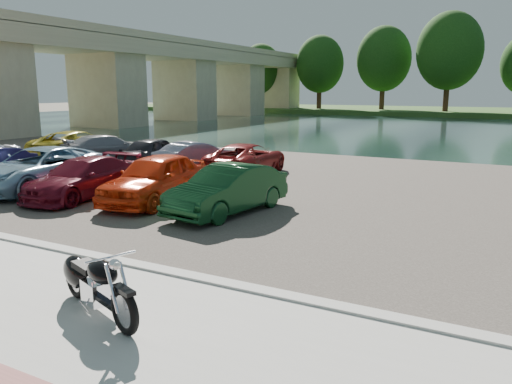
# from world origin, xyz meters

# --- Properties ---
(ground) EXTENTS (200.00, 200.00, 0.00)m
(ground) POSITION_xyz_m (0.00, 0.00, 0.00)
(ground) COLOR #595447
(ground) RESTS_ON ground
(promenade) EXTENTS (60.00, 6.00, 0.10)m
(promenade) POSITION_xyz_m (0.00, -1.00, 0.05)
(promenade) COLOR #B4B2A9
(promenade) RESTS_ON ground
(kerb) EXTENTS (60.00, 0.30, 0.14)m
(kerb) POSITION_xyz_m (0.00, 2.00, 0.07)
(kerb) COLOR #B4B2A9
(kerb) RESTS_ON ground
(parking_lot) EXTENTS (60.00, 18.00, 0.04)m
(parking_lot) POSITION_xyz_m (0.00, 11.00, 0.02)
(parking_lot) COLOR #3F3933
(parking_lot) RESTS_ON ground
(river) EXTENTS (120.00, 40.00, 0.00)m
(river) POSITION_xyz_m (0.00, 40.00, 0.00)
(river) COLOR #172B28
(river) RESTS_ON ground
(far_bank) EXTENTS (120.00, 24.00, 0.60)m
(far_bank) POSITION_xyz_m (0.00, 72.00, 0.30)
(far_bank) COLOR #264B1A
(far_bank) RESTS_ON ground
(bridge) EXTENTS (7.00, 56.00, 8.55)m
(bridge) POSITION_xyz_m (-28.00, 41.02, 5.52)
(bridge) COLOR tan
(bridge) RESTS_ON ground
(motorcycle) EXTENTS (2.24, 1.08, 1.05)m
(motorcycle) POSITION_xyz_m (0.49, 0.17, 0.56)
(motorcycle) COLOR black
(motorcycle) RESTS_ON promenade
(car_2) EXTENTS (2.59, 5.26, 1.43)m
(car_2) POSITION_xyz_m (-8.33, 6.39, 0.76)
(car_2) COLOR #7EA1B7
(car_2) RESTS_ON parking_lot
(car_3) EXTENTS (2.08, 4.40, 1.24)m
(car_3) POSITION_xyz_m (-6.11, 6.19, 0.66)
(car_3) COLOR #5A0C1B
(car_3) RESTS_ON parking_lot
(car_4) EXTENTS (2.21, 4.47, 1.47)m
(car_4) POSITION_xyz_m (-3.65, 6.76, 0.77)
(car_4) COLOR red
(car_4) RESTS_ON parking_lot
(car_5) EXTENTS (1.93, 4.16, 1.32)m
(car_5) POSITION_xyz_m (-0.98, 6.59, 0.70)
(car_5) COLOR #0F3719
(car_5) RESTS_ON parking_lot
(car_6) EXTENTS (2.58, 5.04, 1.36)m
(car_6) POSITION_xyz_m (-13.54, 12.82, 0.72)
(car_6) COLOR gold
(car_6) RESTS_ON parking_lot
(car_7) EXTENTS (3.23, 4.75, 1.28)m
(car_7) POSITION_xyz_m (-11.16, 12.51, 0.68)
(car_7) COLOR gray
(car_7) RESTS_ON parking_lot
(car_8) EXTENTS (1.85, 3.93, 1.30)m
(car_8) POSITION_xyz_m (-8.41, 12.58, 0.69)
(car_8) COLOR black
(car_8) RESTS_ON parking_lot
(car_9) EXTENTS (2.34, 3.93, 1.22)m
(car_9) POSITION_xyz_m (-5.97, 12.32, 0.65)
(car_9) COLOR slate
(car_9) RESTS_ON parking_lot
(car_10) EXTENTS (2.42, 4.66, 1.26)m
(car_10) POSITION_xyz_m (-3.67, 12.46, 0.67)
(car_10) COLOR maroon
(car_10) RESTS_ON parking_lot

